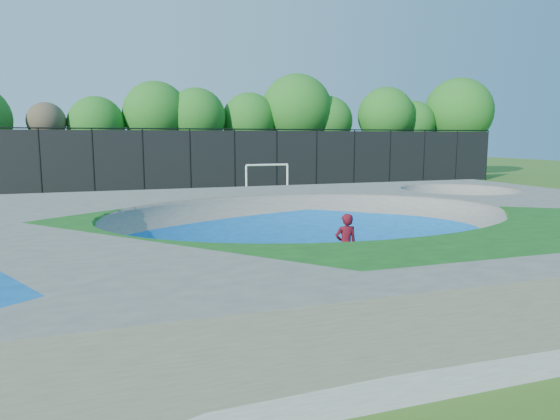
% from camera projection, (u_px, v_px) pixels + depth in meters
% --- Properties ---
extents(ground, '(120.00, 120.00, 0.00)m').
position_uv_depth(ground, '(311.00, 266.00, 13.42)').
color(ground, '#35621B').
rests_on(ground, ground).
extents(skate_deck, '(22.00, 14.00, 1.50)m').
position_uv_depth(skate_deck, '(312.00, 238.00, 13.31)').
color(skate_deck, gray).
rests_on(skate_deck, ground).
extents(skater, '(0.59, 0.41, 1.57)m').
position_uv_depth(skater, '(346.00, 245.00, 12.34)').
color(skater, '#AB0D20').
rests_on(skater, ground).
extents(skateboard, '(0.79, 0.28, 0.05)m').
position_uv_depth(skateboard, '(345.00, 275.00, 12.45)').
color(skateboard, black).
rests_on(skateboard, ground).
extents(soccer_goal, '(2.78, 0.12, 1.83)m').
position_uv_depth(soccer_goal, '(267.00, 173.00, 30.68)').
color(soccer_goal, white).
rests_on(soccer_goal, ground).
extents(fence, '(48.09, 0.09, 4.04)m').
position_uv_depth(fence, '(190.00, 158.00, 32.80)').
color(fence, black).
rests_on(fence, ground).
extents(treeline, '(53.24, 7.34, 8.65)m').
position_uv_depth(treeline, '(211.00, 115.00, 38.09)').
color(treeline, '#4A3225').
rests_on(treeline, ground).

